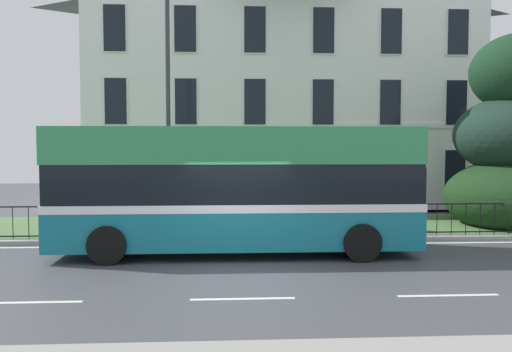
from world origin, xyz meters
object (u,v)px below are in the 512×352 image
georgian_townhouse (276,88)px  single_decker_bus (236,188)px  litter_bin (392,212)px  street_lamp_post (168,91)px

georgian_townhouse → single_decker_bus: bearing=-100.0°
single_decker_bus → georgian_townhouse: bearing=80.3°
georgian_townhouse → single_decker_bus: (-2.36, -13.39, -3.92)m
litter_bin → street_lamp_post: bearing=-178.6°
single_decker_bus → litter_bin: bearing=28.9°
single_decker_bus → street_lamp_post: size_ratio=1.22×
georgian_townhouse → litter_bin: georgian_townhouse is taller
single_decker_bus → litter_bin: 5.89m
georgian_townhouse → single_decker_bus: georgian_townhouse is taller
single_decker_bus → street_lamp_post: (-2.02, 2.60, 2.77)m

